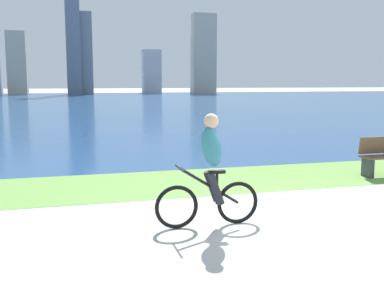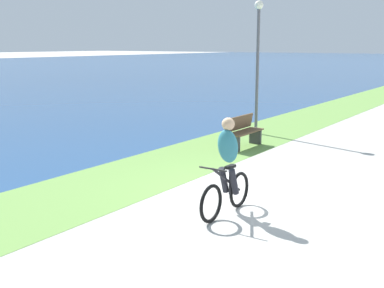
% 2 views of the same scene
% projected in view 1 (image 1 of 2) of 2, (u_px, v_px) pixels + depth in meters
% --- Properties ---
extents(ground_plane, '(300.00, 300.00, 0.00)m').
position_uv_depth(ground_plane, '(295.00, 217.00, 7.24)').
color(ground_plane, '#B2AFA8').
extents(grass_strip_bayside, '(120.00, 2.63, 0.01)m').
position_uv_depth(grass_strip_bayside, '(231.00, 179.00, 10.08)').
color(grass_strip_bayside, '#6B9947').
rests_on(grass_strip_bayside, ground).
extents(bay_water_surface, '(300.00, 82.73, 0.00)m').
position_uv_depth(bay_water_surface, '(100.00, 101.00, 50.89)').
color(bay_water_surface, navy).
rests_on(bay_water_surface, ground).
extents(cyclist_lead, '(1.61, 0.52, 1.69)m').
position_uv_depth(cyclist_lead, '(210.00, 171.00, 6.71)').
color(cyclist_lead, black).
rests_on(cyclist_lead, ground).
extents(city_skyline_far_shore, '(46.35, 9.93, 24.97)m').
position_uv_depth(city_skyline_far_shore, '(86.00, 49.00, 80.96)').
color(city_skyline_far_shore, '#B7B7BC').
rests_on(city_skyline_far_shore, ground).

